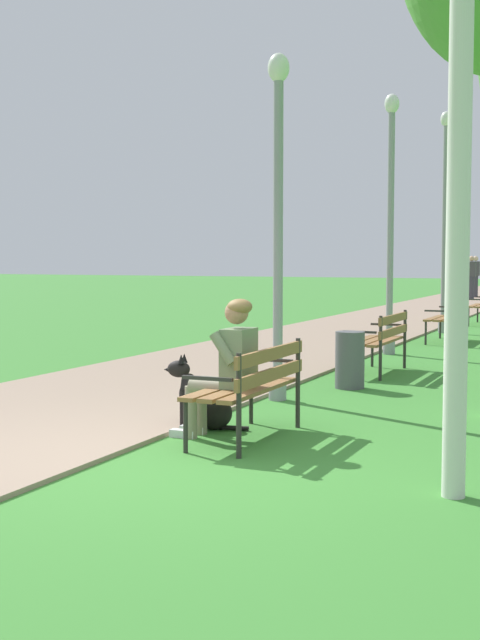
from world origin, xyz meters
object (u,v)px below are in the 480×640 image
at_px(pedestrian_distant, 471,278).
at_px(park_bench_near, 252,382).
at_px(lamp_post_far, 445,219).
at_px(litter_bin, 350,360).
at_px(lamp_post_near, 278,223).
at_px(pedestrian_further_distant, 475,277).
at_px(park_bench_mid, 380,337).
at_px(park_bench_far, 449,315).
at_px(lamp_post_mid, 390,221).
at_px(person_seated_on_near_bench, 227,363).
at_px(dog_black, 203,402).

bearing_deg(pedestrian_distant, park_bench_near, -85.20).
relative_size(lamp_post_far, litter_bin, 6.65).
bearing_deg(lamp_post_near, pedestrian_further_distant, 93.84).
xyz_separation_m(park_bench_mid, pedestrian_further_distant, (-2.21, 22.99, 0.33)).
bearing_deg(park_bench_far, park_bench_mid, -90.77).
distance_m(park_bench_mid, lamp_post_mid, 2.98).
relative_size(park_bench_mid, person_seated_on_near_bench, 1.20).
bearing_deg(park_bench_near, park_bench_far, 90.08).
xyz_separation_m(park_bench_mid, dog_black, (-0.53, -4.48, -0.25)).
bearing_deg(pedestrian_further_distant, person_seated_on_near_bench, -85.71).
distance_m(park_bench_far, lamp_post_near, 7.68).
xyz_separation_m(park_bench_mid, litter_bin, (0.00, -1.47, -0.16)).
height_order(park_bench_far, lamp_post_mid, lamp_post_mid).
xyz_separation_m(lamp_post_near, pedestrian_distant, (-1.63, 24.08, -1.15)).
bearing_deg(dog_black, park_bench_near, -23.29).
bearing_deg(park_bench_far, dog_black, -93.66).
bearing_deg(park_bench_far, pedestrian_further_distant, 97.16).
bearing_deg(dog_black, pedestrian_further_distant, 93.50).
bearing_deg(litter_bin, pedestrian_further_distant, 95.17).
relative_size(person_seated_on_near_bench, pedestrian_distant, 0.76).
bearing_deg(park_bench_mid, person_seated_on_near_bench, -91.53).
distance_m(lamp_post_far, litter_bin, 8.60).
distance_m(dog_black, lamp_post_far, 11.55).
xyz_separation_m(dog_black, pedestrian_distant, (-1.59, 25.90, 0.58)).
distance_m(person_seated_on_near_bench, litter_bin, 3.34).
height_order(lamp_post_mid, pedestrian_distant, lamp_post_mid).
relative_size(park_bench_far, pedestrian_further_distant, 0.91).
height_order(park_bench_near, pedestrian_distant, pedestrian_distant).
xyz_separation_m(lamp_post_far, pedestrian_distant, (-1.69, 14.56, -1.56)).
relative_size(park_bench_far, lamp_post_far, 0.32).
height_order(litter_bin, pedestrian_further_distant, pedestrian_further_distant).
distance_m(park_bench_mid, litter_bin, 1.48).
bearing_deg(lamp_post_mid, lamp_post_far, 89.35).
relative_size(park_bench_near, pedestrian_distant, 0.91).
height_order(park_bench_mid, dog_black, park_bench_mid).
distance_m(lamp_post_mid, pedestrian_further_distant, 20.70).
bearing_deg(park_bench_mid, park_bench_near, -89.05).
relative_size(park_bench_near, lamp_post_mid, 0.35).
relative_size(park_bench_near, pedestrian_further_distant, 0.91).
height_order(park_bench_mid, lamp_post_near, lamp_post_near).
bearing_deg(pedestrian_distant, park_bench_far, -82.48).
bearing_deg(pedestrian_further_distant, lamp_post_near, -86.16).
relative_size(person_seated_on_near_bench, lamp_post_far, 0.27).
bearing_deg(lamp_post_far, lamp_post_near, -90.37).
height_order(person_seated_on_near_bench, pedestrian_distant, pedestrian_distant).
xyz_separation_m(park_bench_near, park_bench_far, (-0.01, 9.60, 0.00)).
distance_m(park_bench_near, pedestrian_further_distant, 27.83).
distance_m(park_bench_mid, park_bench_far, 4.86).
relative_size(litter_bin, pedestrian_distant, 0.42).
xyz_separation_m(park_bench_near, park_bench_mid, (-0.08, 4.74, 0.00)).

